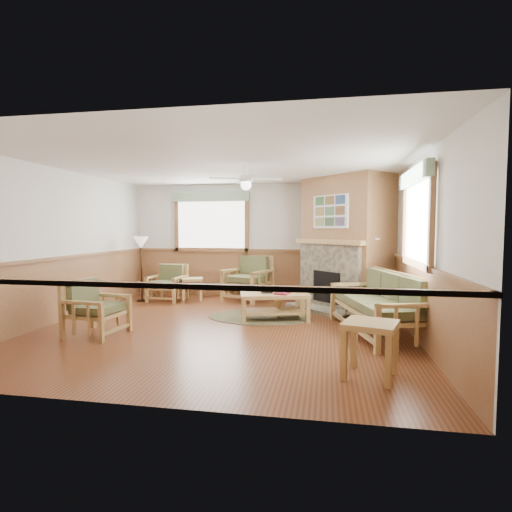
% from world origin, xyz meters
% --- Properties ---
extents(floor, '(6.00, 6.00, 0.01)m').
position_xyz_m(floor, '(0.00, 0.00, -0.01)').
color(floor, brown).
rests_on(floor, ground).
extents(ceiling, '(6.00, 6.00, 0.01)m').
position_xyz_m(ceiling, '(0.00, 0.00, 2.70)').
color(ceiling, white).
rests_on(ceiling, floor).
extents(wall_back, '(6.00, 0.02, 2.70)m').
position_xyz_m(wall_back, '(0.00, 3.00, 1.35)').
color(wall_back, white).
rests_on(wall_back, floor).
extents(wall_front, '(6.00, 0.02, 2.70)m').
position_xyz_m(wall_front, '(0.00, -3.00, 1.35)').
color(wall_front, white).
rests_on(wall_front, floor).
extents(wall_left, '(0.02, 6.00, 2.70)m').
position_xyz_m(wall_left, '(-3.00, 0.00, 1.35)').
color(wall_left, white).
rests_on(wall_left, floor).
extents(wall_right, '(0.02, 6.00, 2.70)m').
position_xyz_m(wall_right, '(3.00, 0.00, 1.35)').
color(wall_right, white).
rests_on(wall_right, floor).
extents(wainscot, '(6.00, 6.00, 1.10)m').
position_xyz_m(wainscot, '(0.00, 0.00, 0.55)').
color(wainscot, '#92623C').
rests_on(wainscot, floor).
extents(fireplace, '(3.11, 3.11, 2.70)m').
position_xyz_m(fireplace, '(2.05, 2.05, 1.35)').
color(fireplace, '#92623C').
rests_on(fireplace, floor).
extents(window_back, '(1.90, 0.16, 1.50)m').
position_xyz_m(window_back, '(-1.10, 2.96, 2.53)').
color(window_back, white).
rests_on(window_back, wall_back).
extents(window_right, '(0.16, 1.90, 1.50)m').
position_xyz_m(window_right, '(2.96, -0.20, 2.53)').
color(window_right, white).
rests_on(window_right, wall_right).
extents(ceiling_fan, '(1.59, 1.59, 0.36)m').
position_xyz_m(ceiling_fan, '(0.30, 0.30, 2.66)').
color(ceiling_fan, white).
rests_on(ceiling_fan, ceiling).
extents(sofa, '(2.23, 1.39, 0.96)m').
position_xyz_m(sofa, '(2.43, 0.04, 0.48)').
color(sofa, tan).
rests_on(sofa, floor).
extents(armchair_back_left, '(0.79, 0.79, 0.82)m').
position_xyz_m(armchair_back_left, '(-1.92, 2.17, 0.41)').
color(armchair_back_left, tan).
rests_on(armchair_back_left, floor).
extents(armchair_back_right, '(1.18, 1.18, 1.01)m').
position_xyz_m(armchair_back_right, '(-0.13, 2.55, 0.50)').
color(armchair_back_right, tan).
rests_on(armchair_back_right, floor).
extents(armchair_left, '(0.83, 0.83, 0.85)m').
position_xyz_m(armchair_left, '(-1.83, -0.80, 0.42)').
color(armchair_left, tan).
rests_on(armchair_left, floor).
extents(coffee_table, '(1.32, 0.88, 0.48)m').
position_xyz_m(coffee_table, '(0.74, 0.68, 0.24)').
color(coffee_table, tan).
rests_on(coffee_table, floor).
extents(end_table_chairs, '(0.57, 0.55, 0.51)m').
position_xyz_m(end_table_chairs, '(-1.36, 2.31, 0.26)').
color(end_table_chairs, tan).
rests_on(end_table_chairs, floor).
extents(end_table_sofa, '(0.69, 0.68, 0.62)m').
position_xyz_m(end_table_sofa, '(2.14, -1.88, 0.31)').
color(end_table_sofa, tan).
rests_on(end_table_sofa, floor).
extents(footstool, '(0.61, 0.61, 0.44)m').
position_xyz_m(footstool, '(0.95, 1.11, 0.22)').
color(footstool, tan).
rests_on(footstool, floor).
extents(braided_rug, '(2.54, 2.54, 0.01)m').
position_xyz_m(braided_rug, '(0.44, 0.85, 0.01)').
color(braided_rug, brown).
rests_on(braided_rug, floor).
extents(floor_lamp_left, '(0.43, 0.43, 1.47)m').
position_xyz_m(floor_lamp_left, '(-2.47, 2.02, 0.73)').
color(floor_lamp_left, black).
rests_on(floor_lamp_left, floor).
extents(floor_lamp_right, '(0.41, 0.41, 1.47)m').
position_xyz_m(floor_lamp_right, '(2.48, 1.42, 0.74)').
color(floor_lamp_right, black).
rests_on(floor_lamp_right, floor).
extents(book_red, '(0.28, 0.34, 0.03)m').
position_xyz_m(book_red, '(0.89, 0.63, 0.51)').
color(book_red, maroon).
rests_on(book_red, coffee_table).
extents(book_dark, '(0.24, 0.30, 0.02)m').
position_xyz_m(book_dark, '(0.59, 0.75, 0.51)').
color(book_dark, black).
rests_on(book_dark, coffee_table).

